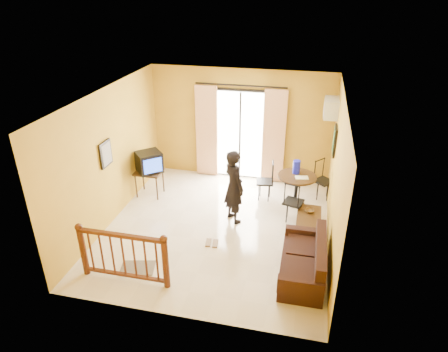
% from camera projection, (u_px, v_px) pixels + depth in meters
% --- Properties ---
extents(ground, '(5.00, 5.00, 0.00)m').
position_uv_depth(ground, '(217.00, 228.00, 8.34)').
color(ground, beige).
rests_on(ground, ground).
extents(room_shell, '(5.00, 5.00, 5.00)m').
position_uv_depth(room_shell, '(216.00, 153.00, 7.58)').
color(room_shell, white).
rests_on(room_shell, ground).
extents(balcony_door, '(2.25, 0.14, 2.46)m').
position_uv_depth(balcony_door, '(240.00, 134.00, 9.94)').
color(balcony_door, black).
rests_on(balcony_door, ground).
extents(tv_table, '(0.62, 0.52, 0.62)m').
position_uv_depth(tv_table, '(149.00, 174.00, 9.38)').
color(tv_table, black).
rests_on(tv_table, ground).
extents(television, '(0.72, 0.71, 0.48)m').
position_uv_depth(television, '(149.00, 162.00, 9.23)').
color(television, black).
rests_on(television, tv_table).
extents(picture_left, '(0.05, 0.42, 0.52)m').
position_uv_depth(picture_left, '(106.00, 154.00, 7.92)').
color(picture_left, black).
rests_on(picture_left, room_shell).
extents(dining_table, '(0.86, 0.86, 0.72)m').
position_uv_depth(dining_table, '(297.00, 182.00, 8.98)').
color(dining_table, black).
rests_on(dining_table, ground).
extents(water_jug, '(0.17, 0.17, 0.31)m').
position_uv_depth(water_jug, '(297.00, 167.00, 8.96)').
color(water_jug, '#161BD5').
rests_on(water_jug, dining_table).
extents(serving_tray, '(0.31, 0.23, 0.02)m').
position_uv_depth(serving_tray, '(302.00, 178.00, 8.80)').
color(serving_tray, beige).
rests_on(serving_tray, dining_table).
extents(dining_chairs, '(1.84, 1.65, 0.95)m').
position_uv_depth(dining_chairs, '(292.00, 205.00, 9.17)').
color(dining_chairs, black).
rests_on(dining_chairs, ground).
extents(air_conditioner, '(0.31, 0.60, 0.40)m').
position_uv_depth(air_conditioner, '(331.00, 108.00, 8.66)').
color(air_conditioner, silver).
rests_on(air_conditioner, room_shell).
extents(botanical_print, '(0.05, 0.50, 0.60)m').
position_uv_depth(botanical_print, '(335.00, 141.00, 8.30)').
color(botanical_print, black).
rests_on(botanical_print, room_shell).
extents(coffee_table, '(0.48, 0.86, 0.38)m').
position_uv_depth(coffee_table, '(309.00, 221.00, 8.12)').
color(coffee_table, black).
rests_on(coffee_table, ground).
extents(bowl, '(0.25, 0.25, 0.06)m').
position_uv_depth(bowl, '(309.00, 211.00, 8.16)').
color(bowl, brown).
rests_on(bowl, coffee_table).
extents(sofa, '(0.74, 1.58, 0.75)m').
position_uv_depth(sofa, '(305.00, 263.00, 6.86)').
color(sofa, black).
rests_on(sofa, ground).
extents(standing_person, '(0.68, 0.69, 1.61)m').
position_uv_depth(standing_person, '(234.00, 186.00, 8.27)').
color(standing_person, black).
rests_on(standing_person, ground).
extents(stair_balustrade, '(1.63, 0.13, 1.04)m').
position_uv_depth(stair_balustrade, '(123.00, 253.00, 6.67)').
color(stair_balustrade, '#471E0F').
rests_on(stair_balustrade, ground).
extents(doormat, '(0.67, 0.52, 0.02)m').
position_uv_depth(doormat, '(138.00, 268.00, 7.18)').
color(doormat, '#5F584C').
rests_on(doormat, ground).
extents(sandals, '(0.28, 0.26, 0.03)m').
position_uv_depth(sandals, '(212.00, 243.00, 7.84)').
color(sandals, brown).
rests_on(sandals, ground).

